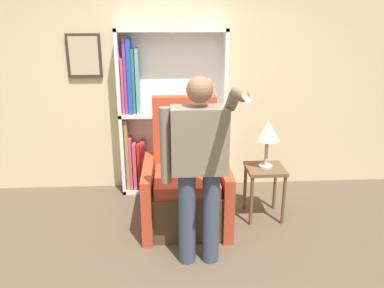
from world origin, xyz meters
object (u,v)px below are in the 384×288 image
(table_lamp, at_px, (268,132))
(person_standing, at_px, (199,161))
(bookcase, at_px, (161,116))
(armchair, at_px, (186,186))
(side_table, at_px, (265,177))

(table_lamp, bearing_deg, person_standing, -135.05)
(bookcase, bearing_deg, armchair, -71.87)
(person_standing, bearing_deg, table_lamp, 44.95)
(armchair, relative_size, table_lamp, 2.56)
(bookcase, height_order, side_table, bookcase)
(bookcase, distance_m, person_standing, 1.60)
(side_table, bearing_deg, table_lamp, 63.43)
(side_table, xyz_separation_m, table_lamp, (0.00, 0.00, 0.50))
(bookcase, xyz_separation_m, side_table, (1.12, -0.79, -0.49))
(bookcase, xyz_separation_m, table_lamp, (1.12, -0.79, 0.01))
(armchair, height_order, side_table, armchair)
(person_standing, distance_m, side_table, 1.19)
(armchair, relative_size, side_table, 2.24)
(person_standing, bearing_deg, bookcase, 102.74)
(person_standing, bearing_deg, side_table, 44.95)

